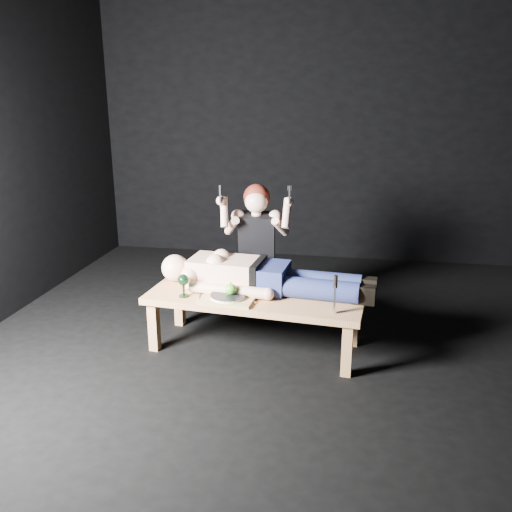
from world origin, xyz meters
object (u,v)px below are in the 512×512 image
Objects in this scene: goblet at (183,286)px; carving_knife at (335,294)px; lying_man at (266,273)px; table at (255,321)px; kneeling_woman at (257,250)px; serving_tray at (228,299)px.

carving_knife reaches higher than goblet.
lying_man reaches higher than goblet.
kneeling_woman reaches higher than table.
carving_knife is at bearing -28.72° from lying_man.
carving_knife reaches higher than serving_tray.
table is 0.75m from kneeling_woman.
serving_tray is at bearing -102.58° from kneeling_woman.
lying_man is 6.39× the size of carving_knife.
table is at bearing 14.05° from goblet.
goblet is 0.63× the size of carving_knife.
kneeling_woman reaches higher than serving_tray.
lying_man is 0.65m from goblet.
goblet is (-0.53, -0.13, 0.31)m from table.
table is 0.39m from lying_man.
table is at bearing -113.90° from lying_man.
lying_man is (0.07, 0.12, 0.37)m from table.
lying_man reaches higher than table.
lying_man is at bearing 151.28° from carving_knife.
lying_man is 0.39m from serving_tray.
carving_knife is at bearing -7.58° from serving_tray.
lying_man reaches higher than carving_knife.
lying_man is 4.56× the size of serving_tray.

